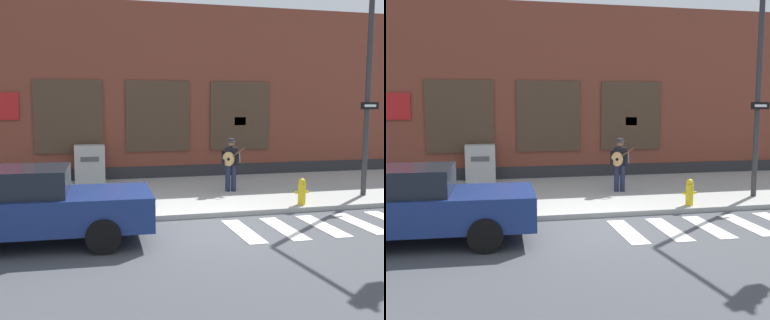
% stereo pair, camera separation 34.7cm
% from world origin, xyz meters
% --- Properties ---
extents(ground_plane, '(160.00, 160.00, 0.00)m').
position_xyz_m(ground_plane, '(0.00, 0.00, 0.00)').
color(ground_plane, '#424449').
extents(sidewalk, '(28.00, 5.63, 0.13)m').
position_xyz_m(sidewalk, '(0.00, 3.71, 0.06)').
color(sidewalk, '#9E9E99').
rests_on(sidewalk, ground).
extents(building_backdrop, '(28.00, 4.06, 6.31)m').
position_xyz_m(building_backdrop, '(-0.00, 8.52, 3.15)').
color(building_backdrop, brown).
rests_on(building_backdrop, ground).
extents(crosswalk, '(5.20, 1.90, 0.01)m').
position_xyz_m(crosswalk, '(3.12, -0.40, 0.01)').
color(crosswalk, silver).
rests_on(crosswalk, ground).
extents(red_car, '(4.67, 2.11, 1.53)m').
position_xyz_m(red_car, '(-3.64, -0.26, 0.77)').
color(red_car, navy).
rests_on(red_car, ground).
extents(busker, '(0.72, 0.65, 1.62)m').
position_xyz_m(busker, '(1.70, 3.41, 1.05)').
color(busker, '#1E233D').
rests_on(busker, sidewalk).
extents(utility_box, '(1.00, 0.65, 1.28)m').
position_xyz_m(utility_box, '(-2.43, 6.07, 0.76)').
color(utility_box, '#ADADA8').
rests_on(utility_box, sidewalk).
extents(fire_hydrant, '(0.38, 0.20, 0.70)m').
position_xyz_m(fire_hydrant, '(2.97, 1.25, 0.47)').
color(fire_hydrant, gold).
rests_on(fire_hydrant, sidewalk).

